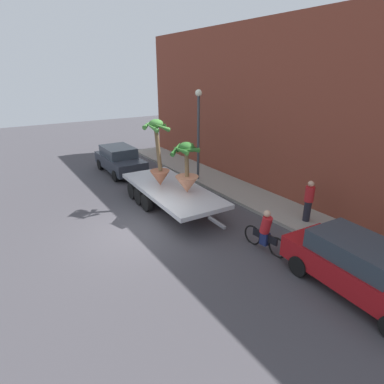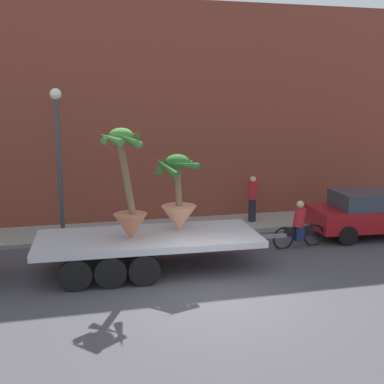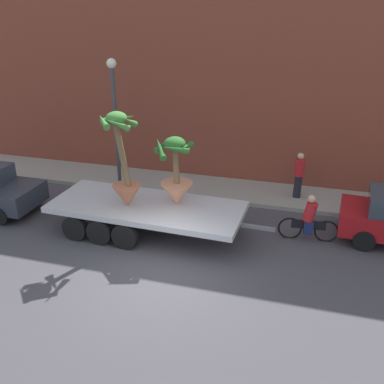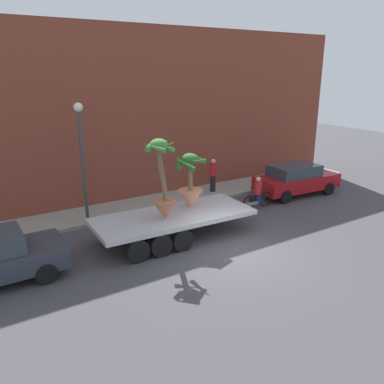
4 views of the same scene
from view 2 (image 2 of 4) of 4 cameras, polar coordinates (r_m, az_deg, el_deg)
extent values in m
plane|color=#423F44|center=(11.72, 2.99, -12.35)|extent=(60.00, 60.00, 0.00)
cube|color=gray|center=(17.31, -2.73, -4.28)|extent=(24.00, 2.20, 0.15)
cube|color=brown|center=(18.38, -3.85, 9.22)|extent=(24.00, 1.20, 8.14)
cube|color=#B7BABF|center=(13.22, -5.21, -5.54)|extent=(6.12, 2.62, 0.18)
cylinder|color=black|center=(14.38, -13.43, -6.46)|extent=(0.81, 0.25, 0.80)
cylinder|color=black|center=(12.24, -13.72, -9.61)|extent=(0.81, 0.25, 0.80)
cylinder|color=black|center=(14.38, -10.03, -6.33)|extent=(0.81, 0.25, 0.80)
cylinder|color=black|center=(12.23, -9.70, -9.47)|extent=(0.81, 0.25, 0.80)
cylinder|color=black|center=(14.42, -6.65, -6.18)|extent=(0.81, 0.25, 0.80)
cylinder|color=black|center=(12.28, -5.70, -9.27)|extent=(0.81, 0.25, 0.80)
cube|color=slate|center=(14.07, 9.28, -5.24)|extent=(1.00, 0.13, 0.10)
cone|color=tan|center=(13.50, -1.58, -3.15)|extent=(1.00, 1.00, 0.72)
cylinder|color=brown|center=(13.29, -1.67, 0.97)|extent=(0.23, 0.18, 1.26)
ellipsoid|color=#2D6B28|center=(13.19, -1.75, 3.64)|extent=(0.66, 0.66, 0.41)
cone|color=#2D6B28|center=(13.25, -0.14, 3.54)|extent=(0.26, 0.79, 0.32)
cone|color=#2D6B28|center=(13.54, -1.63, 3.49)|extent=(0.72, 0.39, 0.44)
cone|color=#2D6B28|center=(13.32, -3.49, 3.35)|extent=(0.56, 0.85, 0.50)
cone|color=#2D6B28|center=(12.89, -3.18, 3.05)|extent=(0.66, 0.87, 0.57)
cone|color=#2D6B28|center=(12.85, -0.84, 3.27)|extent=(0.86, 0.45, 0.35)
cone|color=#B26647|center=(12.77, -7.33, -4.12)|extent=(0.89, 0.89, 0.70)
cylinder|color=brown|center=(12.47, -7.91, 1.99)|extent=(0.49, 0.18, 2.06)
ellipsoid|color=#428438|center=(12.34, -8.46, 6.70)|extent=(0.61, 0.61, 0.38)
cone|color=#428438|center=(12.43, -6.58, 6.39)|extent=(0.28, 0.85, 0.52)
cone|color=#428438|center=(12.71, -7.93, 6.52)|extent=(0.79, 0.49, 0.44)
cone|color=#428438|center=(12.52, -9.73, 6.49)|extent=(0.56, 0.66, 0.36)
cone|color=#428438|center=(12.07, -9.73, 6.34)|extent=(0.68, 0.73, 0.37)
cone|color=#428438|center=(12.06, -7.50, 6.20)|extent=(0.74, 0.53, 0.49)
torus|color=black|center=(15.92, 14.32, -5.01)|extent=(0.74, 0.13, 0.74)
torus|color=black|center=(15.37, 10.85, -5.44)|extent=(0.74, 0.13, 0.74)
cube|color=black|center=(15.59, 12.64, -4.59)|extent=(1.04, 0.15, 0.28)
cylinder|color=red|center=(15.48, 12.71, -2.98)|extent=(0.47, 0.38, 0.65)
sphere|color=tan|center=(15.38, 12.78, -1.47)|extent=(0.24, 0.24, 0.24)
cube|color=navy|center=(15.61, 12.63, -4.87)|extent=(0.30, 0.26, 0.44)
cube|color=maroon|center=(17.56, 21.01, -2.80)|extent=(4.50, 2.05, 0.70)
cube|color=#2D3842|center=(17.31, 20.53, -0.82)|extent=(2.52, 1.75, 0.56)
cylinder|color=black|center=(17.69, 15.57, -3.53)|extent=(0.65, 0.24, 0.64)
cylinder|color=black|center=(16.25, 18.06, -4.96)|extent=(0.65, 0.24, 0.64)
cylinder|color=black|center=(17.93, 7.18, -2.17)|extent=(0.28, 0.28, 0.85)
cylinder|color=red|center=(17.78, 7.24, 0.14)|extent=(0.36, 0.36, 0.62)
sphere|color=tan|center=(17.71, 7.28, 1.50)|extent=(0.24, 0.24, 0.24)
cylinder|color=#383D42|center=(15.78, -15.50, 2.45)|extent=(0.14, 0.14, 4.50)
sphere|color=#EAEACC|center=(15.62, -15.96, 11.18)|extent=(0.36, 0.36, 0.36)
camera|label=1|loc=(14.72, 53.05, 11.48)|focal=29.32mm
camera|label=3|loc=(6.94, 70.19, 21.70)|focal=40.52mm
camera|label=4|loc=(5.15, -100.42, 15.22)|focal=36.50mm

